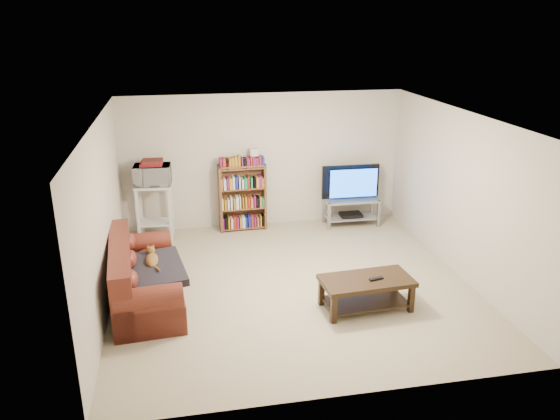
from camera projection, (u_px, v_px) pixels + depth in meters
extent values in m
plane|color=#BEAF8D|center=(292.00, 284.00, 7.86)|extent=(5.00, 5.00, 0.00)
plane|color=white|center=(293.00, 118.00, 7.05)|extent=(5.00, 5.00, 0.00)
plane|color=beige|center=(264.00, 161.00, 9.77)|extent=(5.00, 0.00, 5.00)
plane|color=beige|center=(348.00, 291.00, 5.14)|extent=(5.00, 0.00, 5.00)
plane|color=beige|center=(103.00, 217.00, 7.01)|extent=(0.00, 5.00, 5.00)
plane|color=beige|center=(461.00, 195.00, 7.89)|extent=(0.00, 5.00, 5.00)
cube|color=maroon|center=(147.00, 288.00, 7.33)|extent=(1.02, 2.05, 0.38)
cube|color=maroon|center=(122.00, 274.00, 7.17)|extent=(0.42, 2.01, 0.83)
cube|color=maroon|center=(150.00, 317.00, 6.51)|extent=(0.83, 0.31, 0.50)
cube|color=maroon|center=(144.00, 258.00, 8.10)|extent=(0.83, 0.31, 0.50)
cube|color=black|center=(153.00, 270.00, 7.12)|extent=(0.92, 1.11, 0.18)
cube|color=black|center=(367.00, 281.00, 7.08)|extent=(1.22, 0.67, 0.06)
cube|color=black|center=(365.00, 301.00, 7.18)|extent=(1.10, 0.61, 0.03)
cube|color=black|center=(334.00, 310.00, 6.81)|extent=(0.07, 0.07, 0.37)
cube|color=black|center=(411.00, 299.00, 7.06)|extent=(0.07, 0.07, 0.37)
cube|color=black|center=(321.00, 292.00, 7.24)|extent=(0.07, 0.07, 0.37)
cube|color=black|center=(395.00, 283.00, 7.49)|extent=(0.07, 0.07, 0.37)
cube|color=black|center=(376.00, 279.00, 7.04)|extent=(0.20, 0.09, 0.02)
cube|color=#999EA3|center=(351.00, 200.00, 9.94)|extent=(1.00, 0.46, 0.03)
cube|color=#999EA3|center=(351.00, 217.00, 10.05)|extent=(0.95, 0.44, 0.02)
cube|color=gray|center=(329.00, 217.00, 9.77)|extent=(0.05, 0.05, 0.49)
cube|color=gray|center=(379.00, 214.00, 9.92)|extent=(0.05, 0.05, 0.49)
cube|color=gray|center=(324.00, 210.00, 10.12)|extent=(0.05, 0.05, 0.49)
cube|color=gray|center=(372.00, 207.00, 10.28)|extent=(0.05, 0.05, 0.49)
imported|color=black|center=(352.00, 183.00, 9.84)|extent=(1.07, 0.16, 0.61)
cube|color=black|center=(351.00, 215.00, 10.04)|extent=(0.40, 0.28, 0.06)
cube|color=brown|center=(220.00, 199.00, 9.61)|extent=(0.05, 0.26, 1.20)
cube|color=brown|center=(264.00, 196.00, 9.77)|extent=(0.05, 0.26, 1.20)
cube|color=brown|center=(242.00, 165.00, 9.49)|extent=(0.84, 0.29, 0.03)
cube|color=maroon|center=(231.00, 163.00, 9.44)|extent=(0.25, 0.19, 0.06)
cube|color=silver|center=(153.00, 186.00, 9.15)|extent=(0.64, 0.48, 0.04)
cube|color=silver|center=(156.00, 222.00, 9.37)|extent=(0.58, 0.44, 0.03)
cube|color=silver|center=(138.00, 217.00, 9.11)|extent=(0.05, 0.05, 0.94)
cube|color=silver|center=(171.00, 216.00, 9.18)|extent=(0.05, 0.05, 0.94)
cube|color=silver|center=(141.00, 210.00, 9.46)|extent=(0.05, 0.05, 0.94)
cube|color=silver|center=(172.00, 209.00, 9.52)|extent=(0.05, 0.05, 0.94)
imported|color=silver|center=(152.00, 175.00, 9.09)|extent=(0.63, 0.45, 0.33)
cube|color=maroon|center=(151.00, 164.00, 9.02)|extent=(0.38, 0.33, 0.05)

